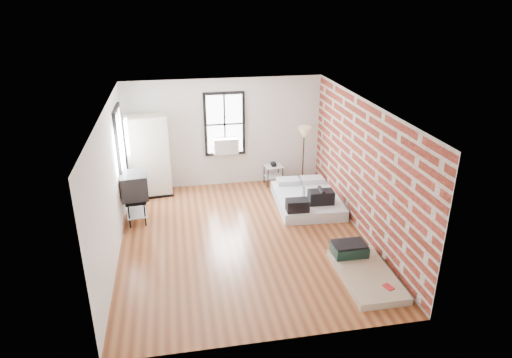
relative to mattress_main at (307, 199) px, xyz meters
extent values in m
plane|color=brown|center=(-1.74, -1.31, -0.17)|extent=(6.00, 6.00, 0.00)
cube|color=silver|center=(-1.74, 1.69, 1.23)|extent=(5.00, 0.01, 2.80)
cube|color=silver|center=(-1.74, -4.31, 1.23)|extent=(5.00, 0.01, 2.80)
cube|color=silver|center=(-4.24, -1.31, 1.23)|extent=(0.01, 6.00, 2.80)
cube|color=maroon|center=(0.76, -1.31, 1.23)|extent=(0.02, 6.00, 2.80)
cube|color=white|center=(-1.74, -1.31, 2.63)|extent=(5.00, 6.00, 0.01)
cube|color=white|center=(-1.74, 1.64, 1.48)|extent=(0.90, 0.02, 1.50)
cube|color=black|center=(-2.23, 1.66, 1.48)|extent=(0.07, 0.08, 1.64)
cube|color=black|center=(-1.26, 1.66, 1.48)|extent=(0.07, 0.08, 1.64)
cube|color=black|center=(-1.74, 1.66, 2.26)|extent=(0.90, 0.08, 0.07)
cube|color=black|center=(-1.74, 1.66, 0.69)|extent=(0.90, 0.08, 0.07)
cube|color=black|center=(-1.74, 1.63, 1.48)|extent=(0.04, 0.02, 1.50)
cube|color=black|center=(-1.74, 1.63, 1.48)|extent=(0.90, 0.02, 0.04)
cube|color=silver|center=(-1.74, 1.52, 0.95)|extent=(0.62, 0.30, 0.40)
cube|color=white|center=(-4.19, 0.49, 1.48)|extent=(0.02, 0.90, 1.50)
cube|color=black|center=(-4.21, 0.01, 1.48)|extent=(0.08, 0.07, 1.64)
cube|color=black|center=(-4.21, 0.98, 1.48)|extent=(0.08, 0.07, 1.64)
cube|color=black|center=(-4.21, 0.49, 2.26)|extent=(0.08, 0.90, 0.07)
cube|color=black|center=(-4.21, 0.49, 0.69)|extent=(0.08, 0.90, 0.07)
cube|color=black|center=(-4.18, 0.49, 1.48)|extent=(0.02, 0.04, 1.50)
cube|color=black|center=(-4.18, 0.49, 1.48)|extent=(0.02, 0.90, 0.04)
cube|color=silver|center=(0.01, 0.02, -0.04)|extent=(1.53, 2.02, 0.26)
cube|color=silver|center=(-0.26, 0.81, 0.15)|extent=(0.58, 0.39, 0.12)
cube|color=silver|center=(0.35, 0.78, 0.15)|extent=(0.58, 0.39, 0.12)
cube|color=black|center=(0.19, -0.45, 0.24)|extent=(0.58, 0.36, 0.31)
cylinder|color=black|center=(0.19, -0.45, 0.41)|extent=(0.10, 0.36, 0.08)
cube|color=black|center=(-0.44, -0.73, 0.22)|extent=(0.51, 0.33, 0.27)
cylinder|color=silver|center=(-0.10, -0.02, 0.20)|extent=(0.07, 0.07, 0.23)
cylinder|color=blue|center=(-0.10, -0.02, 0.33)|extent=(0.04, 0.04, 0.03)
cube|color=tan|center=(0.21, -3.08, -0.10)|extent=(0.91, 1.73, 0.14)
cube|color=#142D26|center=(0.12, -2.44, 0.06)|extent=(0.64, 0.46, 0.20)
cube|color=black|center=(0.12, -2.44, 0.18)|extent=(0.60, 0.42, 0.04)
cube|color=#B21C23|center=(0.39, -3.58, -0.02)|extent=(0.17, 0.21, 0.02)
cube|color=black|center=(-3.68, 1.34, -0.14)|extent=(1.09, 0.69, 0.06)
cube|color=beige|center=(-3.68, 1.34, 0.88)|extent=(1.04, 0.64, 1.98)
cylinder|color=black|center=(-0.69, 1.23, 0.08)|extent=(0.02, 0.02, 0.51)
cylinder|color=black|center=(-0.29, 1.28, 0.08)|extent=(0.02, 0.02, 0.51)
cylinder|color=black|center=(-0.74, 1.54, 0.08)|extent=(0.02, 0.02, 0.51)
cylinder|color=black|center=(-0.33, 1.60, 0.08)|extent=(0.02, 0.02, 0.51)
cube|color=silver|center=(-0.51, 1.41, 0.34)|extent=(0.51, 0.43, 0.02)
cube|color=silver|center=(-0.51, 1.41, 0.06)|extent=(0.49, 0.41, 0.02)
cube|color=black|center=(-0.51, 1.41, 0.39)|extent=(0.13, 0.18, 0.09)
cylinder|color=black|center=(0.27, 1.34, -0.16)|extent=(0.22, 0.22, 0.03)
cylinder|color=black|center=(0.27, 1.34, 0.52)|extent=(0.03, 0.03, 1.34)
cone|color=beige|center=(0.27, 1.34, 1.24)|extent=(0.33, 0.33, 0.30)
cylinder|color=black|center=(-4.09, -0.37, 0.10)|extent=(0.03, 0.03, 0.55)
cylinder|color=black|center=(-3.76, -0.34, 0.10)|extent=(0.03, 0.03, 0.55)
cylinder|color=black|center=(-4.16, 0.29, 0.10)|extent=(0.03, 0.03, 0.55)
cylinder|color=black|center=(-3.83, 0.32, 0.10)|extent=(0.03, 0.03, 0.55)
cube|color=black|center=(-3.96, -0.03, 0.38)|extent=(0.52, 0.84, 0.03)
cube|color=silver|center=(-3.96, -0.03, 0.05)|extent=(0.50, 0.81, 0.02)
cube|color=black|center=(-3.96, -0.03, 0.67)|extent=(0.62, 0.70, 0.55)
cube|color=black|center=(-3.69, 0.00, 0.67)|extent=(0.08, 0.53, 0.44)
camera|label=1|loc=(-2.99, -9.48, 4.66)|focal=32.00mm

